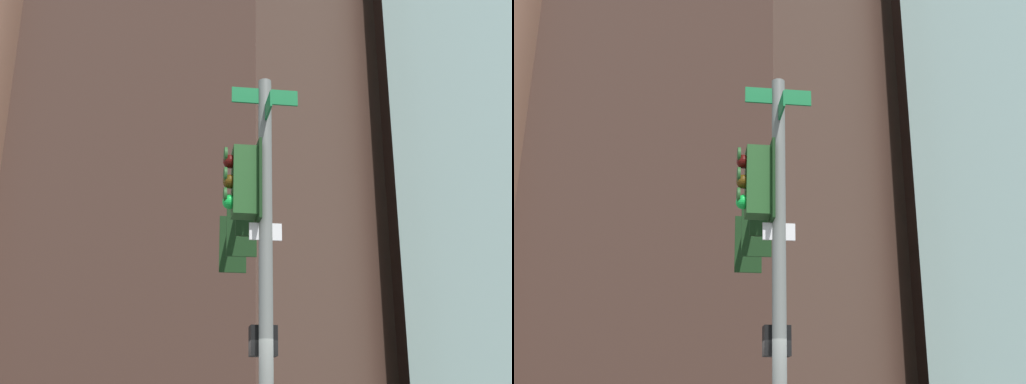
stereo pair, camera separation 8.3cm
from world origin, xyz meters
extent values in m
cylinder|color=slate|center=(0.41, 0.43, 3.12)|extent=(0.19, 0.19, 6.24)
cylinder|color=slate|center=(-1.65, -1.15, 5.34)|extent=(4.19, 3.26, 0.12)
cylinder|color=slate|center=(-0.33, -0.14, 4.89)|extent=(0.87, 0.70, 0.75)
cube|color=#0F6B33|center=(0.41, 0.43, 5.99)|extent=(0.62, 0.79, 0.24)
cube|color=#0F6B33|center=(0.41, 0.43, 5.69)|extent=(0.89, 0.69, 0.24)
cube|color=white|center=(0.41, 0.43, 3.94)|extent=(0.30, 0.38, 0.24)
cube|color=#1E4C1E|center=(-0.73, -0.45, 4.78)|extent=(0.48, 0.48, 1.00)
cube|color=black|center=(-0.58, -0.33, 4.78)|extent=(0.36, 0.46, 1.16)
sphere|color=#470A07|center=(-0.90, -0.57, 5.08)|extent=(0.20, 0.20, 0.20)
cylinder|color=#1E4C1E|center=(-0.95, -0.61, 5.17)|extent=(0.17, 0.21, 0.23)
sphere|color=#F29E0C|center=(-0.90, -0.57, 4.78)|extent=(0.20, 0.20, 0.20)
cylinder|color=#1E4C1E|center=(-0.95, -0.61, 4.87)|extent=(0.17, 0.21, 0.23)
sphere|color=#0A3819|center=(-0.90, -0.57, 4.48)|extent=(0.20, 0.20, 0.20)
cylinder|color=#1E4C1E|center=(-0.95, -0.61, 4.57)|extent=(0.17, 0.21, 0.23)
cube|color=#1E4C1E|center=(-1.88, -1.32, 4.78)|extent=(0.48, 0.48, 1.00)
cube|color=black|center=(-1.73, -1.21, 4.78)|extent=(0.36, 0.46, 1.16)
sphere|color=#470A07|center=(-2.04, -1.45, 5.08)|extent=(0.20, 0.20, 0.20)
cylinder|color=#1E4C1E|center=(-2.09, -1.49, 5.17)|extent=(0.17, 0.21, 0.23)
sphere|color=#4C330A|center=(-2.04, -1.45, 4.78)|extent=(0.20, 0.20, 0.20)
cylinder|color=#1E4C1E|center=(-2.09, -1.49, 4.87)|extent=(0.17, 0.21, 0.23)
sphere|color=green|center=(-2.04, -1.45, 4.48)|extent=(0.20, 0.20, 0.20)
cylinder|color=#1E4C1E|center=(-2.09, -1.49, 4.57)|extent=(0.17, 0.21, 0.23)
cube|color=#1E4C1E|center=(-3.02, -2.20, 4.78)|extent=(0.48, 0.48, 1.00)
cube|color=black|center=(-2.87, -2.09, 4.78)|extent=(0.36, 0.46, 1.16)
sphere|color=#470A07|center=(-3.18, -2.33, 5.08)|extent=(0.20, 0.20, 0.20)
cylinder|color=#1E4C1E|center=(-3.23, -2.37, 5.17)|extent=(0.17, 0.21, 0.23)
sphere|color=#4C330A|center=(-3.18, -2.33, 4.78)|extent=(0.20, 0.20, 0.20)
cylinder|color=#1E4C1E|center=(-3.23, -2.37, 4.87)|extent=(0.17, 0.21, 0.23)
sphere|color=green|center=(-3.18, -2.33, 4.48)|extent=(0.20, 0.20, 0.20)
cylinder|color=#1E4C1E|center=(-3.23, -2.37, 4.57)|extent=(0.17, 0.21, 0.23)
cube|color=#1E4C1E|center=(0.59, 0.20, 4.64)|extent=(0.48, 0.48, 1.00)
cube|color=black|center=(0.48, 0.35, 4.64)|extent=(0.46, 0.36, 1.16)
sphere|color=#470A07|center=(0.72, 0.04, 4.94)|extent=(0.20, 0.20, 0.20)
cylinder|color=#1E4C1E|center=(0.76, -0.02, 5.03)|extent=(0.21, 0.17, 0.23)
sphere|color=#4C330A|center=(0.72, 0.04, 4.64)|extent=(0.20, 0.20, 0.20)
cylinder|color=#1E4C1E|center=(0.76, -0.02, 4.73)|extent=(0.21, 0.17, 0.23)
sphere|color=green|center=(0.72, 0.04, 4.34)|extent=(0.20, 0.20, 0.20)
cylinder|color=#1E4C1E|center=(0.76, -0.02, 4.43)|extent=(0.21, 0.17, 0.23)
cube|color=black|center=(0.22, 0.28, 2.50)|extent=(0.42, 0.44, 0.40)
cube|color=#EA5914|center=(0.11, 0.20, 2.50)|extent=(0.17, 0.21, 0.28)
cube|color=#4C3328|center=(-30.93, -21.05, 27.76)|extent=(22.56, 20.18, 55.52)
cube|color=#4C3328|center=(-55.42, -6.91, 24.49)|extent=(17.17, 19.41, 48.98)
camera|label=1|loc=(7.87, 4.45, 1.66)|focal=45.03mm
camera|label=2|loc=(7.83, 4.53, 1.66)|focal=45.03mm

